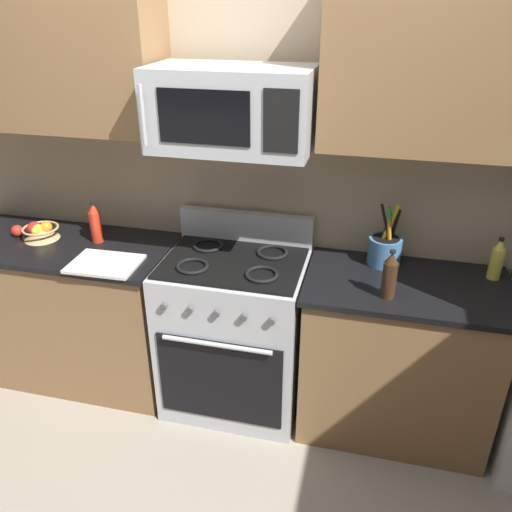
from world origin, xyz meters
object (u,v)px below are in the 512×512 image
fruit_basket (40,231)px  cutting_board (105,264)px  bottle_soy (390,276)px  apple_loose (17,231)px  microwave (232,109)px  bottle_oil (497,260)px  utensil_crock (385,249)px  range_oven (235,331)px  bottle_hot_sauce (95,223)px

fruit_basket → cutting_board: fruit_basket is taller
cutting_board → bottle_soy: 1.44m
apple_loose → cutting_board: 0.70m
fruit_basket → apple_loose: fruit_basket is taller
microwave → fruit_basket: bearing=179.8°
bottle_soy → bottle_oil: bottle_soy is taller
utensil_crock → fruit_basket: size_ratio=1.66×
fruit_basket → utensil_crock: bearing=4.5°
range_oven → bottle_oil: (1.30, 0.15, 0.54)m
utensil_crock → range_oven: bearing=-166.5°
microwave → fruit_basket: (-1.16, 0.00, -0.75)m
range_oven → bottle_hot_sauce: (-0.83, 0.07, 0.55)m
microwave → utensil_crock: (0.77, 0.16, -0.71)m
bottle_hot_sauce → bottle_soy: bearing=-8.0°
fruit_basket → bottle_soy: (1.96, -0.18, 0.07)m
bottle_soy → bottle_hot_sauce: bearing=172.0°
apple_loose → range_oven: bearing=-1.1°
range_oven → cutting_board: 0.80m
bottle_soy → utensil_crock: bearing=94.3°
range_oven → bottle_soy: 0.97m
cutting_board → bottle_hot_sauce: (-0.18, 0.25, 0.10)m
microwave → apple_loose: (-1.32, -0.00, -0.76)m
apple_loose → bottle_hot_sauce: size_ratio=0.28×
microwave → bottle_soy: microwave is taller
cutting_board → bottle_soy: size_ratio=1.45×
fruit_basket → bottle_soy: bottle_soy is taller
microwave → utensil_crock: size_ratio=2.22×
microwave → bottle_oil: (1.30, 0.13, -0.69)m
microwave → bottle_oil: microwave is taller
fruit_basket → bottle_oil: (2.47, 0.12, 0.06)m
utensil_crock → cutting_board: utensil_crock is taller
microwave → bottle_soy: bearing=-12.8°
utensil_crock → fruit_basket: bearing=-175.5°
range_oven → utensil_crock: 0.94m
apple_loose → cutting_board: bearing=-17.2°
bottle_hot_sauce → range_oven: bearing=-5.0°
microwave → cutting_board: (-0.65, -0.21, -0.78)m
apple_loose → bottle_oil: (2.62, 0.13, 0.07)m
cutting_board → bottle_soy: bottle_soy is taller
fruit_basket → bottle_oil: bottle_oil is taller
cutting_board → utensil_crock: bearing=14.5°
microwave → range_oven: bearing=-90.0°
range_oven → bottle_soy: bottle_soy is taller
range_oven → microwave: bearing=90.0°
bottle_hot_sauce → microwave: bearing=-3.3°
microwave → bottle_oil: bearing=5.6°
bottle_soy → range_oven: bearing=169.0°
range_oven → bottle_oil: bottle_oil is taller
microwave → cutting_board: 1.04m
range_oven → apple_loose: (-1.32, 0.03, 0.47)m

